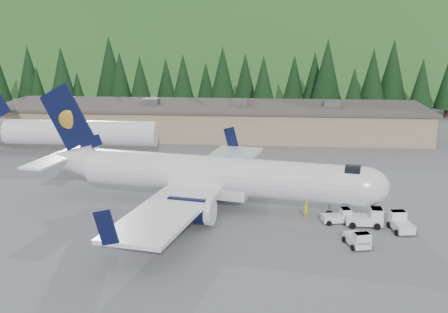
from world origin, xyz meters
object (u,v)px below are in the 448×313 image
terminal_building (210,119)px  ramp_worker (306,210)px  second_airliner (61,132)px  baggage_tug_d (358,240)px  airliner (209,176)px  baggage_tug_c (400,223)px  baggage_tug_b (367,218)px  baggage_tug_a (339,216)px

terminal_building → ramp_worker: size_ratio=42.87×
terminal_building → ramp_worker: bearing=-71.2°
second_airliner → baggage_tug_d: (37.70, -31.33, -2.65)m
airliner → second_airliner: 32.30m
airliner → baggage_tug_c: 19.17m
ramp_worker → second_airliner: bearing=-78.4°
airliner → terminal_building: size_ratio=0.52×
baggage_tug_c → baggage_tug_b: bearing=64.3°
baggage_tug_b → baggage_tug_c: baggage_tug_b is taller
baggage_tug_c → ramp_worker: 8.87m
baggage_tug_c → airliner: bearing=65.1°
airliner → baggage_tug_d: 17.02m
baggage_tug_c → baggage_tug_d: baggage_tug_c is taller
terminal_building → baggage_tug_d: 50.59m
baggage_tug_b → ramp_worker: baggage_tug_b is taller
terminal_building → ramp_worker: (13.73, -40.38, -1.79)m
baggage_tug_b → baggage_tug_d: bearing=-105.4°
baggage_tug_c → terminal_building: (-22.22, 42.97, 1.89)m
second_airliner → airliner: bearing=-42.4°
second_airliner → baggage_tug_b: bearing=-33.6°
terminal_building → ramp_worker: 42.69m
ramp_worker → terminal_building: bearing=-113.7°
second_airliner → baggage_tug_a: bearing=-34.7°
baggage_tug_b → terminal_building: 46.40m
baggage_tug_a → ramp_worker: ramp_worker is taller
baggage_tug_a → baggage_tug_c: (5.41, -1.52, 0.10)m
terminal_building → baggage_tug_d: size_ratio=22.84×
baggage_tug_a → baggage_tug_b: bearing=-25.3°
baggage_tug_b → airliner: bearing=165.8°
second_airliner → ramp_worker: second_airliner is taller
baggage_tug_a → baggage_tug_c: size_ratio=0.87×
baggage_tug_a → baggage_tug_d: (0.97, -5.87, 0.04)m
second_airliner → baggage_tug_b: size_ratio=8.13×
second_airliner → baggage_tug_d: bearing=-39.7°
baggage_tug_d → ramp_worker: 8.04m
airliner → ramp_worker: airliner is taller
terminal_building → second_airliner: bearing=-141.2°
baggage_tug_c → baggage_tug_a: bearing=65.3°
baggage_tug_d → ramp_worker: size_ratio=1.88×
baggage_tug_c → terminal_building: bearing=18.3°
airliner → baggage_tug_a: (12.87, -3.67, -2.67)m
second_airliner → ramp_worker: (33.65, -24.38, -2.50)m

